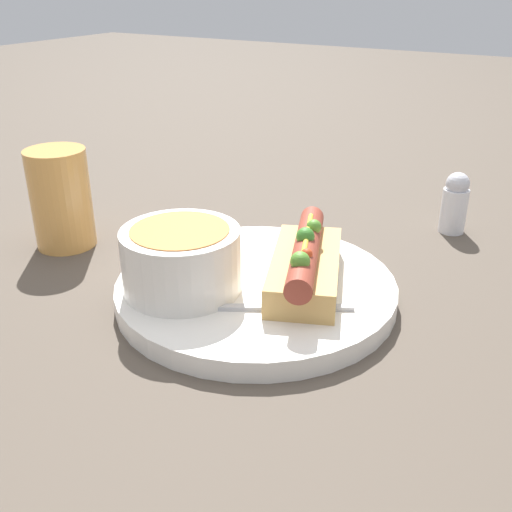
{
  "coord_description": "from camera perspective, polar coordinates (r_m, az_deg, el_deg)",
  "views": [
    {
      "loc": [
        -0.44,
        -0.25,
        0.29
      ],
      "look_at": [
        0.0,
        0.0,
        0.05
      ],
      "focal_mm": 42.0,
      "sensor_mm": 36.0,
      "label": 1
    }
  ],
  "objects": [
    {
      "name": "ground_plane",
      "position": [
        0.58,
        0.0,
        -4.03
      ],
      "size": [
        4.0,
        4.0,
        0.0
      ],
      "primitive_type": "plane",
      "color": "#4C4238"
    },
    {
      "name": "spoon",
      "position": [
        0.53,
        -4.3,
        -4.73
      ],
      "size": [
        0.1,
        0.15,
        0.01
      ],
      "rotation": [
        0.0,
        0.0,
        2.09
      ],
      "color": "#B7B7BC",
      "rests_on": "dinner_plate"
    },
    {
      "name": "salt_shaker",
      "position": [
        0.75,
        18.41,
        4.82
      ],
      "size": [
        0.03,
        0.03,
        0.07
      ],
      "color": "silver",
      "rests_on": "ground_plane"
    },
    {
      "name": "dinner_plate",
      "position": [
        0.58,
        0.0,
        -3.19
      ],
      "size": [
        0.27,
        0.27,
        0.02
      ],
      "color": "white",
      "rests_on": "ground_plane"
    },
    {
      "name": "drinking_glass",
      "position": [
        0.71,
        -18.35,
        5.09
      ],
      "size": [
        0.07,
        0.07,
        0.11
      ],
      "color": "#D8994C",
      "rests_on": "ground_plane"
    },
    {
      "name": "soup_bowl",
      "position": [
        0.55,
        -7.13,
        -0.09
      ],
      "size": [
        0.11,
        0.11,
        0.06
      ],
      "color": "silver",
      "rests_on": "dinner_plate"
    },
    {
      "name": "hot_dog",
      "position": [
        0.56,
        4.74,
        -0.7
      ],
      "size": [
        0.16,
        0.11,
        0.06
      ],
      "rotation": [
        0.0,
        0.0,
        0.37
      ],
      "color": "tan",
      "rests_on": "dinner_plate"
    }
  ]
}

